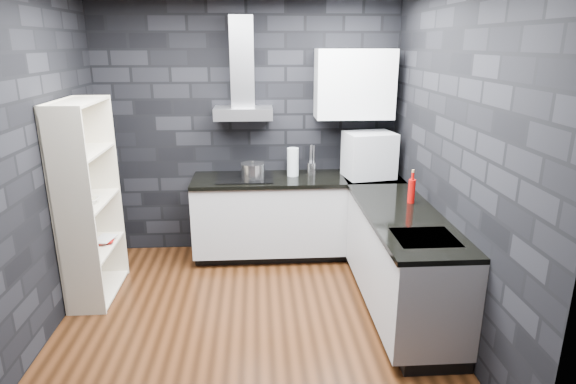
{
  "coord_description": "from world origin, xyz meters",
  "views": [
    {
      "loc": [
        0.09,
        -3.58,
        2.26
      ],
      "look_at": [
        0.35,
        0.45,
        1.0
      ],
      "focal_mm": 30.0,
      "sensor_mm": 36.0,
      "label": 1
    }
  ],
  "objects": [
    {
      "name": "toekick_back",
      "position": [
        0.5,
        1.34,
        0.05
      ],
      "size": [
        2.18,
        0.5,
        0.1
      ],
      "primitive_type": "cube",
      "color": "black",
      "rests_on": "ground"
    },
    {
      "name": "utensil_crock",
      "position": [
        0.67,
        1.4,
        0.96
      ],
      "size": [
        0.13,
        0.13,
        0.13
      ],
      "primitive_type": "cylinder",
      "rotation": [
        0.0,
        0.0,
        -0.44
      ],
      "color": "#B9B9BD",
      "rests_on": "counter_back_top"
    },
    {
      "name": "pot",
      "position": [
        0.04,
        1.25,
        0.98
      ],
      "size": [
        0.28,
        0.28,
        0.14
      ],
      "primitive_type": "cylinder",
      "rotation": [
        0.0,
        0.0,
        0.2
      ],
      "color": "#B9B9BD",
      "rests_on": "cooktop"
    },
    {
      "name": "wall_left",
      "position": [
        -1.62,
        0.0,
        1.35
      ],
      "size": [
        0.05,
        3.2,
        2.7
      ],
      "primitive_type": "cube",
      "color": "black",
      "rests_on": "ground"
    },
    {
      "name": "book_second",
      "position": [
        -1.44,
        0.73,
        0.59
      ],
      "size": [
        0.16,
        0.06,
        0.22
      ],
      "primitive_type": "imported",
      "rotation": [
        0.0,
        0.0,
        -0.25
      ],
      "color": "#B2B2B2",
      "rests_on": "bookshelf"
    },
    {
      "name": "appliance_garage",
      "position": [
        1.25,
        1.26,
        1.12
      ],
      "size": [
        0.55,
        0.46,
        0.49
      ],
      "primitive_type": "cube",
      "rotation": [
        0.0,
        0.0,
        0.17
      ],
      "color": "#BABDC3",
      "rests_on": "counter_back_top"
    },
    {
      "name": "wall_back",
      "position": [
        0.0,
        1.62,
        1.35
      ],
      "size": [
        3.2,
        0.05,
        2.7
      ],
      "primitive_type": "cube",
      "color": "black",
      "rests_on": "ground"
    },
    {
      "name": "fruit_bowl",
      "position": [
        -1.42,
        0.5,
        0.94
      ],
      "size": [
        0.28,
        0.28,
        0.06
      ],
      "primitive_type": "imported",
      "rotation": [
        0.0,
        0.0,
        -0.25
      ],
      "color": "silver",
      "rests_on": "bookshelf"
    },
    {
      "name": "counter_corner_top",
      "position": [
        1.3,
        1.3,
        0.88
      ],
      "size": [
        0.62,
        0.62,
        0.04
      ],
      "primitive_type": "cube",
      "color": "black",
      "rests_on": "counter_right_cab"
    },
    {
      "name": "counter_back_top",
      "position": [
        0.5,
        1.29,
        0.88
      ],
      "size": [
        2.2,
        0.62,
        0.04
      ],
      "primitive_type": "cube",
      "color": "black",
      "rests_on": "counter_back_cab"
    },
    {
      "name": "counter_right_cab",
      "position": [
        1.3,
        0.1,
        0.48
      ],
      "size": [
        0.6,
        1.8,
        0.76
      ],
      "primitive_type": "cube",
      "color": "#B3B4B8",
      "rests_on": "ground"
    },
    {
      "name": "cooktop",
      "position": [
        -0.05,
        1.3,
        0.91
      ],
      "size": [
        0.58,
        0.5,
        0.01
      ],
      "primitive_type": "cube",
      "color": "black",
      "rests_on": "counter_back_top"
    },
    {
      "name": "hood_body",
      "position": [
        -0.05,
        1.43,
        1.56
      ],
      "size": [
        0.6,
        0.34,
        0.12
      ],
      "primitive_type": "cube",
      "color": "#B5B4BA",
      "rests_on": "wall_back"
    },
    {
      "name": "sink_rim",
      "position": [
        1.3,
        -0.4,
        0.89
      ],
      "size": [
        0.44,
        0.4,
        0.01
      ],
      "primitive_type": "cube",
      "color": "#B5B4BA",
      "rests_on": "counter_right_top"
    },
    {
      "name": "storage_jar",
      "position": [
        0.48,
        1.39,
        0.95
      ],
      "size": [
        0.11,
        0.11,
        0.1
      ],
      "primitive_type": "cylinder",
      "rotation": [
        0.0,
        0.0,
        0.39
      ],
      "color": "#D0B591",
      "rests_on": "counter_back_top"
    },
    {
      "name": "bookshelf",
      "position": [
        -1.42,
        0.58,
        0.9
      ],
      "size": [
        0.56,
        0.86,
        1.8
      ],
      "primitive_type": "cube",
      "rotation": [
        0.0,
        0.0,
        -0.3
      ],
      "color": "beige",
      "rests_on": "ground"
    },
    {
      "name": "glass_vase",
      "position": [
        0.46,
        1.36,
        1.05
      ],
      "size": [
        0.13,
        0.13,
        0.3
      ],
      "primitive_type": "cylinder",
      "rotation": [
        0.0,
        0.0,
        -0.08
      ],
      "color": "silver",
      "rests_on": "counter_back_top"
    },
    {
      "name": "counter_right_top",
      "position": [
        1.29,
        0.1,
        0.88
      ],
      "size": [
        0.62,
        1.8,
        0.04
      ],
      "primitive_type": "cube",
      "color": "black",
      "rests_on": "counter_right_cab"
    },
    {
      "name": "hood_chimney",
      "position": [
        -0.05,
        1.5,
        2.07
      ],
      "size": [
        0.24,
        0.2,
        0.9
      ],
      "primitive_type": "cube",
      "color": "#B5B4BA",
      "rests_on": "hood_body"
    },
    {
      "name": "red_bottle",
      "position": [
        1.44,
        0.38,
        1.01
      ],
      "size": [
        0.07,
        0.07,
        0.21
      ],
      "primitive_type": "cylinder",
      "rotation": [
        0.0,
        0.0,
        -0.18
      ],
      "color": "#AC0907",
      "rests_on": "counter_right_top"
    },
    {
      "name": "counter_back_cab",
      "position": [
        0.5,
        1.3,
        0.48
      ],
      "size": [
        2.2,
        0.6,
        0.76
      ],
      "primitive_type": "cube",
      "color": "#B3B4B8",
      "rests_on": "ground"
    },
    {
      "name": "book_red",
      "position": [
        -1.43,
        0.7,
        0.57
      ],
      "size": [
        0.15,
        0.04,
        0.21
      ],
      "primitive_type": "imported",
      "rotation": [
        0.0,
        0.0,
        0.16
      ],
      "color": "#870706",
      "rests_on": "bookshelf"
    },
    {
      "name": "wall_right",
      "position": [
        1.62,
        0.0,
        1.35
      ],
      "size": [
        0.05,
        3.2,
        2.7
      ],
      "primitive_type": "cube",
      "color": "black",
      "rests_on": "ground"
    },
    {
      "name": "upper_cabinet",
      "position": [
        1.1,
        1.43,
        1.85
      ],
      "size": [
        0.8,
        0.35,
        0.7
      ],
      "primitive_type": "cube",
      "color": "white",
      "rests_on": "wall_back"
    },
    {
      "name": "ground",
      "position": [
        0.0,
        0.0,
        0.0
      ],
      "size": [
        3.2,
        3.2,
        0.0
      ],
      "primitive_type": "plane",
      "color": "#41210F"
    },
    {
      "name": "toekick_right",
      "position": [
        1.34,
        0.1,
        0.05
      ],
      "size": [
        0.5,
        1.78,
        0.1
      ],
      "primitive_type": "cube",
      "color": "black",
      "rests_on": "ground"
    },
    {
      "name": "wall_front",
      "position": [
        0.0,
        -1.62,
        1.35
      ],
      "size": [
        3.2,
        0.05,
        2.7
      ],
      "primitive_type": "cube",
      "color": "black",
      "rests_on": "ground"
    }
  ]
}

